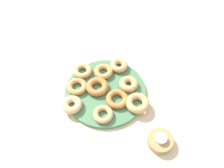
{
  "coord_description": "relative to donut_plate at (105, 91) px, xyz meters",
  "views": [
    {
      "loc": [
        0.52,
        -0.18,
        0.81
      ],
      "look_at": [
        0.0,
        0.03,
        0.05
      ],
      "focal_mm": 36.93,
      "sensor_mm": 36.0,
      "label": 1
    }
  ],
  "objects": [
    {
      "name": "donut_6",
      "position": [
        0.11,
        -0.05,
        0.02
      ],
      "size": [
        0.09,
        0.09,
        0.02
      ],
      "primitive_type": "torus",
      "rotation": [
        0.0,
        0.0,
        2.96
      ],
      "color": "tan",
      "rests_on": "donut_plate"
    },
    {
      "name": "ground_plane",
      "position": [
        0.0,
        0.0,
        -0.01
      ],
      "size": [
        2.4,
        2.4,
        0.0
      ],
      "primitive_type": "plane",
      "color": "beige"
    },
    {
      "name": "donut_4",
      "position": [
        -0.09,
        0.03,
        0.02
      ],
      "size": [
        0.09,
        0.09,
        0.02
      ],
      "primitive_type": "torus",
      "rotation": [
        0.0,
        0.0,
        3.04
      ],
      "color": "tan",
      "rests_on": "donut_plate"
    },
    {
      "name": "tealight",
      "position": [
        0.28,
        0.11,
        0.03
      ],
      "size": [
        0.04,
        0.04,
        0.01
      ],
      "primitive_type": "cylinder",
      "color": "silver",
      "rests_on": "candle_holder"
    },
    {
      "name": "donut_7",
      "position": [
        0.11,
        0.09,
        0.02
      ],
      "size": [
        0.13,
        0.13,
        0.03
      ],
      "primitive_type": "torus",
      "rotation": [
        0.0,
        0.0,
        0.68
      ],
      "color": "tan",
      "rests_on": "donut_plate"
    },
    {
      "name": "donut_9",
      "position": [
        -0.1,
        0.1,
        0.02
      ],
      "size": [
        0.11,
        0.11,
        0.03
      ],
      "primitive_type": "torus",
      "rotation": [
        0.0,
        0.0,
        1.09
      ],
      "color": "tan",
      "rests_on": "donut_plate"
    },
    {
      "name": "donut_plate",
      "position": [
        0.0,
        0.0,
        0.0
      ],
      "size": [
        0.34,
        0.34,
        0.02
      ],
      "primitive_type": "cylinder",
      "color": "#4C7F56",
      "rests_on": "ground_plane"
    },
    {
      "name": "donut_5",
      "position": [
        -0.13,
        -0.06,
        0.02
      ],
      "size": [
        0.12,
        0.12,
        0.02
      ],
      "primitive_type": "torus",
      "rotation": [
        0.0,
        0.0,
        3.77
      ],
      "color": "tan",
      "rests_on": "donut_plate"
    },
    {
      "name": "donut_8",
      "position": [
        0.02,
        -0.15,
        0.02
      ],
      "size": [
        0.1,
        0.1,
        0.03
      ],
      "primitive_type": "torus",
      "rotation": [
        0.0,
        0.0,
        5.98
      ],
      "color": "#EABC84",
      "rests_on": "donut_plate"
    },
    {
      "name": "donut_3",
      "position": [
        -0.02,
        -0.03,
        0.02
      ],
      "size": [
        0.1,
        0.1,
        0.03
      ],
      "primitive_type": "torus",
      "rotation": [
        0.0,
        0.0,
        4.61
      ],
      "color": "#BC7A3D",
      "rests_on": "donut_plate"
    },
    {
      "name": "candle_holder",
      "position": [
        0.28,
        0.11,
        0.01
      ],
      "size": [
        0.09,
        0.09,
        0.03
      ],
      "primitive_type": "cylinder",
      "color": "tan",
      "rests_on": "ground_plane"
    },
    {
      "name": "donut_0",
      "position": [
        -0.05,
        -0.11,
        0.02
      ],
      "size": [
        0.12,
        0.12,
        0.02
      ],
      "primitive_type": "torus",
      "rotation": [
        0.0,
        0.0,
        0.51
      ],
      "color": "tan",
      "rests_on": "donut_plate"
    },
    {
      "name": "donut_1",
      "position": [
        0.07,
        0.03,
        0.02
      ],
      "size": [
        0.12,
        0.12,
        0.02
      ],
      "primitive_type": "torus",
      "rotation": [
        0.0,
        0.0,
        4.21
      ],
      "color": "#BC7A3D",
      "rests_on": "donut_plate"
    },
    {
      "name": "donut_2",
      "position": [
        0.02,
        0.1,
        0.02
      ],
      "size": [
        0.11,
        0.11,
        0.03
      ],
      "primitive_type": "torus",
      "rotation": [
        0.0,
        0.0,
        4.3
      ],
      "color": "tan",
      "rests_on": "donut_plate"
    }
  ]
}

